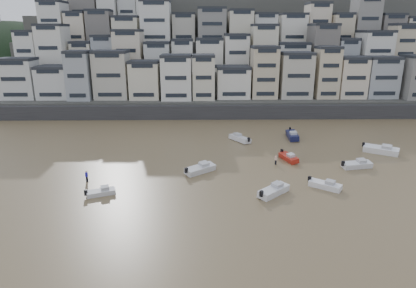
{
  "coord_description": "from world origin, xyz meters",
  "views": [
    {
      "loc": [
        2.93,
        -27.38,
        21.79
      ],
      "look_at": [
        3.9,
        30.0,
        4.0
      ],
      "focal_mm": 32.0,
      "sensor_mm": 36.0,
      "label": 1
    }
  ],
  "objects_px": {
    "boat_c": "(200,168)",
    "boat_g": "(381,149)",
    "boat_j": "(101,191)",
    "person_blue": "(87,176)",
    "boat_e": "(289,157)",
    "boat_h": "(240,137)",
    "boat_i": "(292,134)",
    "boat_a": "(274,189)",
    "boat_b": "(325,184)",
    "person_pink": "(276,160)",
    "boat_d": "(357,164)"
  },
  "relations": [
    {
      "from": "boat_h",
      "to": "boat_j",
      "type": "height_order",
      "value": "boat_h"
    },
    {
      "from": "boat_a",
      "to": "person_pink",
      "type": "height_order",
      "value": "person_pink"
    },
    {
      "from": "boat_d",
      "to": "person_blue",
      "type": "distance_m",
      "value": 42.93
    },
    {
      "from": "boat_j",
      "to": "boat_g",
      "type": "relative_size",
      "value": 0.64
    },
    {
      "from": "boat_j",
      "to": "boat_e",
      "type": "distance_m",
      "value": 31.99
    },
    {
      "from": "boat_j",
      "to": "boat_i",
      "type": "xyz_separation_m",
      "value": [
        32.77,
        27.34,
        0.31
      ]
    },
    {
      "from": "boat_c",
      "to": "boat_g",
      "type": "height_order",
      "value": "boat_g"
    },
    {
      "from": "boat_b",
      "to": "boat_e",
      "type": "xyz_separation_m",
      "value": [
        -2.57,
        11.88,
        0.0
      ]
    },
    {
      "from": "boat_b",
      "to": "boat_e",
      "type": "distance_m",
      "value": 12.16
    },
    {
      "from": "boat_i",
      "to": "person_pink",
      "type": "height_order",
      "value": "boat_i"
    },
    {
      "from": "person_blue",
      "to": "boat_i",
      "type": "bearing_deg",
      "value": 31.97
    },
    {
      "from": "boat_c",
      "to": "boat_j",
      "type": "height_order",
      "value": "boat_c"
    },
    {
      "from": "boat_d",
      "to": "boat_a",
      "type": "relative_size",
      "value": 0.94
    },
    {
      "from": "boat_d",
      "to": "boat_i",
      "type": "bearing_deg",
      "value": 99.69
    },
    {
      "from": "person_pink",
      "to": "boat_d",
      "type": "bearing_deg",
      "value": -7.91
    },
    {
      "from": "boat_c",
      "to": "boat_b",
      "type": "relative_size",
      "value": 1.16
    },
    {
      "from": "boat_b",
      "to": "boat_j",
      "type": "bearing_deg",
      "value": -139.68
    },
    {
      "from": "boat_j",
      "to": "boat_g",
      "type": "xyz_separation_m",
      "value": [
        46.7,
        17.18,
        0.32
      ]
    },
    {
      "from": "boat_h",
      "to": "person_blue",
      "type": "xyz_separation_m",
      "value": [
        -24.93,
        -20.61,
        0.09
      ]
    },
    {
      "from": "boat_d",
      "to": "boat_g",
      "type": "bearing_deg",
      "value": 34.0
    },
    {
      "from": "boat_h",
      "to": "boat_i",
      "type": "xyz_separation_m",
      "value": [
        11.17,
        1.92,
        0.1
      ]
    },
    {
      "from": "boat_b",
      "to": "boat_i",
      "type": "relative_size",
      "value": 0.76
    },
    {
      "from": "boat_c",
      "to": "boat_j",
      "type": "distance_m",
      "value": 15.86
    },
    {
      "from": "boat_c",
      "to": "boat_g",
      "type": "distance_m",
      "value": 34.32
    },
    {
      "from": "boat_c",
      "to": "boat_e",
      "type": "xyz_separation_m",
      "value": [
        15.33,
        5.5,
        -0.1
      ]
    },
    {
      "from": "boat_h",
      "to": "person_pink",
      "type": "height_order",
      "value": "person_pink"
    },
    {
      "from": "boat_d",
      "to": "person_blue",
      "type": "height_order",
      "value": "person_blue"
    },
    {
      "from": "boat_c",
      "to": "boat_g",
      "type": "xyz_separation_m",
      "value": [
        33.12,
        8.99,
        0.11
      ]
    },
    {
      "from": "boat_d",
      "to": "boat_i",
      "type": "height_order",
      "value": "boat_i"
    },
    {
      "from": "boat_g",
      "to": "boat_a",
      "type": "bearing_deg",
      "value": -109.82
    },
    {
      "from": "boat_c",
      "to": "boat_b",
      "type": "xyz_separation_m",
      "value": [
        17.9,
        -6.38,
        -0.11
      ]
    },
    {
      "from": "boat_a",
      "to": "person_blue",
      "type": "height_order",
      "value": "person_blue"
    },
    {
      "from": "boat_j",
      "to": "person_blue",
      "type": "distance_m",
      "value": 5.86
    },
    {
      "from": "boat_i",
      "to": "person_blue",
      "type": "xyz_separation_m",
      "value": [
        -36.1,
        -22.53,
        -0.01
      ]
    },
    {
      "from": "boat_j",
      "to": "boat_c",
      "type": "bearing_deg",
      "value": 9.26
    },
    {
      "from": "boat_j",
      "to": "person_blue",
      "type": "bearing_deg",
      "value": 102.86
    },
    {
      "from": "boat_j",
      "to": "boat_b",
      "type": "bearing_deg",
      "value": -18.55
    },
    {
      "from": "person_blue",
      "to": "boat_h",
      "type": "bearing_deg",
      "value": 39.59
    },
    {
      "from": "boat_c",
      "to": "boat_e",
      "type": "distance_m",
      "value": 16.29
    },
    {
      "from": "boat_g",
      "to": "person_pink",
      "type": "height_order",
      "value": "boat_g"
    },
    {
      "from": "boat_h",
      "to": "boat_i",
      "type": "distance_m",
      "value": 11.33
    },
    {
      "from": "boat_j",
      "to": "boat_a",
      "type": "bearing_deg",
      "value": -22.23
    },
    {
      "from": "boat_b",
      "to": "person_pink",
      "type": "xyz_separation_m",
      "value": [
        -5.2,
        9.84,
        0.2
      ]
    },
    {
      "from": "boat_d",
      "to": "boat_e",
      "type": "xyz_separation_m",
      "value": [
        -10.39,
        3.85,
        -0.06
      ]
    },
    {
      "from": "boat_c",
      "to": "person_blue",
      "type": "bearing_deg",
      "value": 152.71
    },
    {
      "from": "boat_a",
      "to": "boat_e",
      "type": "xyz_separation_m",
      "value": [
        5.2,
        13.85,
        -0.11
      ]
    },
    {
      "from": "boat_c",
      "to": "boat_g",
      "type": "bearing_deg",
      "value": -23.39
    },
    {
      "from": "boat_i",
      "to": "person_blue",
      "type": "relative_size",
      "value": 3.72
    },
    {
      "from": "boat_j",
      "to": "boat_g",
      "type": "height_order",
      "value": "boat_g"
    },
    {
      "from": "boat_c",
      "to": "boat_j",
      "type": "relative_size",
      "value": 1.38
    }
  ]
}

